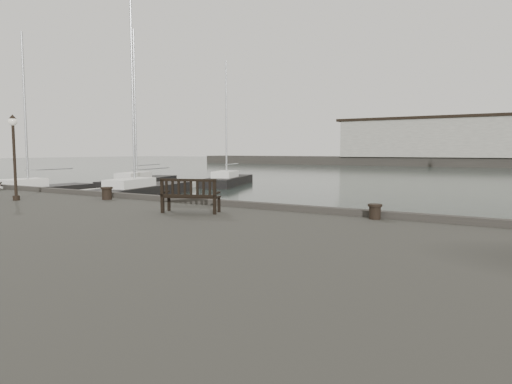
# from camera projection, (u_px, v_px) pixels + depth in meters

# --- Properties ---
(ground) EXTENTS (400.00, 400.00, 0.00)m
(ground) POSITION_uv_depth(u_px,v_px,m) (253.00, 255.00, 14.64)
(ground) COLOR black
(ground) RESTS_ON ground
(pontoon) EXTENTS (2.00, 24.00, 0.50)m
(pontoon) POSITION_uv_depth(u_px,v_px,m) (95.00, 193.00, 33.53)
(pontoon) COLOR beige
(pontoon) RESTS_ON ground
(breakwater) EXTENTS (140.00, 9.50, 12.20)m
(breakwater) POSITION_uv_depth(u_px,v_px,m) (469.00, 146.00, 94.67)
(breakwater) COLOR #383530
(breakwater) RESTS_ON ground
(bench) EXTENTS (1.76, 1.12, 0.96)m
(bench) POSITION_uv_depth(u_px,v_px,m) (191.00, 202.00, 13.18)
(bench) COLOR black
(bench) RESTS_ON quay
(bollard_left) EXTENTS (0.58, 0.58, 0.46)m
(bollard_left) POSITION_uv_depth(u_px,v_px,m) (107.00, 193.00, 16.73)
(bollard_left) COLOR black
(bollard_left) RESTS_ON quay
(bollard_right) EXTENTS (0.40, 0.40, 0.39)m
(bollard_right) POSITION_uv_depth(u_px,v_px,m) (375.00, 212.00, 11.94)
(bollard_right) COLOR black
(bollard_right) RESTS_ON quay
(lamp_post) EXTENTS (0.31, 0.31, 3.08)m
(lamp_post) POSITION_uv_depth(u_px,v_px,m) (14.00, 145.00, 16.30)
(lamp_post) COLOR black
(lamp_post) RESTS_ON quay
(yacht_a) EXTENTS (2.56, 8.79, 12.07)m
(yacht_a) POSITION_uv_depth(u_px,v_px,m) (34.00, 194.00, 32.50)
(yacht_a) COLOR black
(yacht_a) RESTS_ON ground
(yacht_b) EXTENTS (5.80, 11.51, 14.75)m
(yacht_b) POSITION_uv_depth(u_px,v_px,m) (140.00, 184.00, 42.47)
(yacht_b) COLOR black
(yacht_b) RESTS_ON ground
(yacht_c) EXTENTS (4.98, 11.50, 14.82)m
(yacht_c) POSITION_uv_depth(u_px,v_px,m) (139.00, 194.00, 33.00)
(yacht_c) COLOR black
(yacht_c) RESTS_ON ground
(yacht_d) EXTENTS (5.73, 10.27, 12.46)m
(yacht_d) POSITION_uv_depth(u_px,v_px,m) (228.00, 183.00, 44.73)
(yacht_d) COLOR black
(yacht_d) RESTS_ON ground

